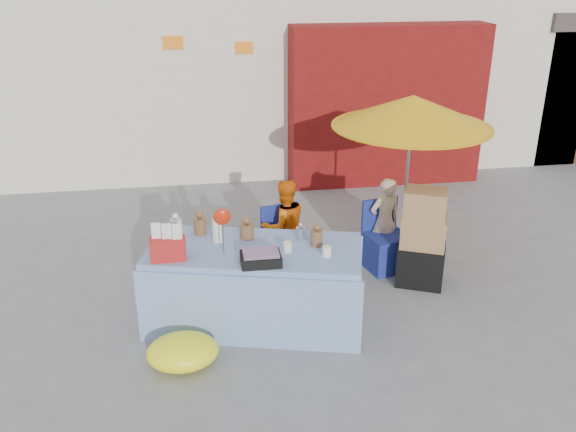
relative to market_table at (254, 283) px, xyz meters
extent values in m
plane|color=slate|center=(0.44, -0.19, -0.44)|extent=(80.00, 80.00, 0.00)
cube|color=silver|center=(0.44, 6.81, 1.81)|extent=(12.00, 5.00, 4.50)
cube|color=maroon|center=(2.64, 4.01, 0.86)|extent=(3.20, 0.60, 2.60)
cube|color=#4C331E|center=(6.94, 5.81, 0.76)|extent=(2.60, 3.00, 2.40)
cube|color=#3F3833|center=(6.94, 5.81, 2.11)|extent=(2.80, 3.20, 0.30)
cube|color=orange|center=(-0.76, 4.29, 1.91)|extent=(0.32, 0.04, 0.20)
cube|color=orange|center=(0.34, 4.29, 1.81)|extent=(0.28, 0.04, 0.18)
cube|color=#8299D1|center=(0.01, 0.00, -0.01)|extent=(2.33, 1.48, 0.85)
cube|color=#8299D1|center=(-0.12, -0.48, -0.04)|extent=(2.15, 0.59, 0.79)
cube|color=#8299D1|center=(0.13, 0.48, -0.04)|extent=(2.15, 0.59, 0.79)
cylinder|color=silver|center=(-0.77, 0.38, 0.52)|extent=(0.15, 0.15, 0.20)
cylinder|color=brown|center=(-0.52, 0.43, 0.51)|extent=(0.17, 0.17, 0.18)
cylinder|color=silver|center=(-0.35, 0.21, 0.54)|extent=(0.14, 0.14, 0.25)
cylinder|color=brown|center=(-0.04, 0.25, 0.49)|extent=(0.18, 0.18, 0.16)
cylinder|color=#B2B2B7|center=(0.51, 0.13, 0.48)|extent=(0.12, 0.12, 0.14)
cylinder|color=brown|center=(0.64, -0.05, 0.50)|extent=(0.15, 0.15, 0.17)
cylinder|color=silver|center=(0.32, -0.14, 0.47)|extent=(0.11, 0.11, 0.10)
cylinder|color=silver|center=(0.69, -0.30, 0.47)|extent=(0.11, 0.11, 0.10)
sphere|color=brown|center=(-0.92, 0.13, 0.50)|extent=(0.17, 0.17, 0.17)
ellipsoid|color=red|center=(-0.31, -0.09, 0.82)|extent=(0.18, 0.10, 0.17)
cube|color=#B41D1B|center=(-0.85, -0.13, 0.53)|extent=(0.37, 0.24, 0.23)
cube|color=black|center=(0.03, -0.36, 0.47)|extent=(0.44, 0.36, 0.10)
cube|color=navy|center=(0.48, 0.91, -0.21)|extent=(0.57, 0.56, 0.45)
cube|color=navy|center=(0.43, 1.12, 0.21)|extent=(0.48, 0.15, 0.40)
cube|color=navy|center=(1.73, 0.91, -0.21)|extent=(0.57, 0.56, 0.45)
cube|color=navy|center=(1.68, 1.12, 0.21)|extent=(0.48, 0.15, 0.40)
imported|color=orange|center=(0.48, 1.06, 0.15)|extent=(0.66, 0.56, 1.18)
imported|color=#C9AE8E|center=(1.73, 1.06, 0.13)|extent=(0.46, 0.36, 1.13)
cylinder|color=gray|center=(2.03, 1.21, 0.56)|extent=(0.04, 0.04, 2.00)
cone|color=#E29E0B|center=(2.03, 1.21, 1.46)|extent=(1.90, 1.90, 0.38)
cylinder|color=#E29E0B|center=(2.03, 1.21, 1.28)|extent=(1.90, 1.90, 0.02)
cube|color=black|center=(2.01, 0.50, -0.19)|extent=(0.66, 0.62, 0.48)
cube|color=#A07548|center=(2.01, 0.50, 0.23)|extent=(0.62, 0.56, 0.37)
cube|color=#A07548|center=(2.00, 0.48, 0.58)|extent=(0.57, 0.51, 0.33)
ellipsoid|color=#FEFF1A|center=(-0.76, -0.69, -0.28)|extent=(0.79, 0.68, 0.31)
camera|label=1|loc=(-0.52, -5.55, 3.15)|focal=38.00mm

